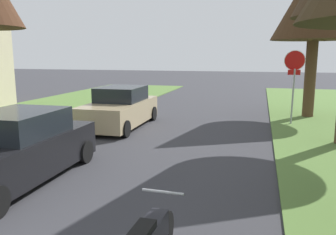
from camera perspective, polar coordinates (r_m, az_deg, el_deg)
stop_sign_far at (r=14.80m, az=20.07°, el=7.19°), size 0.81×0.42×2.96m
street_tree_right_far at (r=17.04m, az=23.16°, el=17.33°), size 3.68×3.68×6.90m
parked_sedan_black at (r=8.52m, az=-23.92°, el=-4.90°), size 1.98×4.42×1.57m
parked_sedan_tan at (r=13.84m, az=-7.90°, el=1.46°), size 1.98×4.42×1.57m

